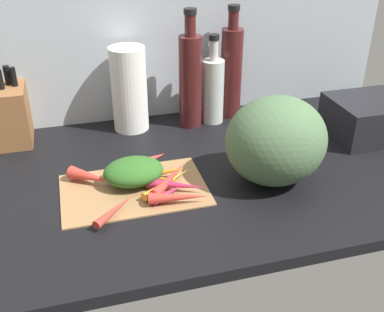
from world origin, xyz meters
The scene contains 21 objects.
ground_plane centered at (0.00, 0.00, -1.50)cm, with size 170.00×80.00×3.00cm, color black.
wall_back centered at (0.00, 38.50, 30.00)cm, with size 170.00×3.00×60.00cm, color #ADB7C1.
cutting_board centered at (-8.34, -6.51, 0.40)cm, with size 36.11×23.48×0.80cm, color #997047.
carrot_0 centered at (-2.98, -4.78, 1.84)cm, with size 2.08×2.08×14.78cm, color orange.
carrot_1 centered at (-1.97, -3.92, 2.57)cm, with size 3.54×3.54×14.94cm, color orange.
carrot_2 centered at (0.95, -6.81, 2.28)cm, with size 2.96×2.96×17.37cm, color red.
carrot_3 centered at (-14.14, -16.04, 1.87)cm, with size 2.15×2.15×13.65cm, color red.
carrot_4 centered at (-18.29, -1.30, 2.53)cm, with size 3.45×3.45×12.52cm, color red.
carrot_5 centered at (1.85, -10.21, 2.15)cm, with size 2.71×2.71×14.78cm, color #B2264C.
carrot_6 centered at (-2.93, 3.22, 2.52)cm, with size 3.43×3.43×11.75cm, color red.
carrot_7 centered at (0.18, -7.89, 1.83)cm, with size 2.05×2.05×17.07cm, color orange.
carrot_8 centered at (-0.60, -12.41, 1.84)cm, with size 2.08×2.08×10.38cm, color #B2264C.
carrot_9 centered at (0.88, -15.61, 2.28)cm, with size 2.96×2.96×14.22cm, color red.
carrot_greens_pile centered at (-7.84, -3.96, 4.02)cm, with size 15.21×11.70×6.43cm, color #2D6023.
winter_squash centered at (27.24, -10.98, 11.42)cm, with size 25.69×23.25×22.85cm, color #4C6B47.
knife_block centered at (-38.28, 30.57, 8.78)cm, with size 10.16×16.13×22.54cm.
paper_towel_roll centered at (-3.16, 29.50, 13.04)cm, with size 10.88×10.88×26.08cm, color white.
bottle_0 centered at (15.49, 27.00, 15.46)cm, with size 7.09×7.09×36.59cm.
bottle_1 centered at (23.13, 27.72, 11.11)cm, with size 6.99×6.99×28.43cm.
bottle_2 centered at (30.31, 31.09, 15.39)cm, with size 6.95×6.95×35.99cm.
dish_rack centered at (65.36, 5.26, 5.82)cm, with size 22.35×20.25×11.64cm, color black.
Camera 1 is at (-20.45, -104.84, 65.15)cm, focal length 43.71 mm.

